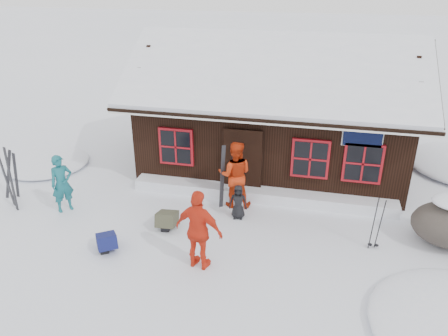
{
  "coord_description": "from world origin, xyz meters",
  "views": [
    {
      "loc": [
        2.98,
        -8.87,
        6.18
      ],
      "look_at": [
        0.59,
        1.4,
        1.3
      ],
      "focal_mm": 35.0,
      "sensor_mm": 36.0,
      "label": 1
    }
  ],
  "objects_px": {
    "skier_teal": "(62,184)",
    "skier_orange_right": "(199,231)",
    "ski_pair_left": "(12,175)",
    "ski_poles": "(377,225)",
    "skier_orange_left": "(235,175)",
    "backpack_olive": "(167,222)",
    "skier_crouched": "(238,202)",
    "backpack_blue": "(107,244)"
  },
  "relations": [
    {
      "from": "ski_pair_left",
      "to": "ski_poles",
      "type": "distance_m",
      "value": 10.0
    },
    {
      "from": "skier_orange_right",
      "to": "backpack_olive",
      "type": "height_order",
      "value": "skier_orange_right"
    },
    {
      "from": "skier_orange_right",
      "to": "backpack_olive",
      "type": "xyz_separation_m",
      "value": [
        -1.27,
        1.36,
        -0.78
      ]
    },
    {
      "from": "skier_teal",
      "to": "backpack_olive",
      "type": "xyz_separation_m",
      "value": [
        3.07,
        -0.23,
        -0.64
      ]
    },
    {
      "from": "skier_orange_left",
      "to": "backpack_olive",
      "type": "xyz_separation_m",
      "value": [
        -1.46,
        -1.56,
        -0.79
      ]
    },
    {
      "from": "skier_orange_left",
      "to": "backpack_blue",
      "type": "relative_size",
      "value": 3.23
    },
    {
      "from": "skier_orange_left",
      "to": "backpack_olive",
      "type": "relative_size",
      "value": 2.99
    },
    {
      "from": "skier_crouched",
      "to": "ski_pair_left",
      "type": "distance_m",
      "value": 6.56
    },
    {
      "from": "skier_teal",
      "to": "backpack_blue",
      "type": "distance_m",
      "value": 2.57
    },
    {
      "from": "ski_poles",
      "to": "backpack_olive",
      "type": "bearing_deg",
      "value": -176.87
    },
    {
      "from": "ski_pair_left",
      "to": "ski_poles",
      "type": "relative_size",
      "value": 1.12
    },
    {
      "from": "backpack_blue",
      "to": "backpack_olive",
      "type": "height_order",
      "value": "backpack_olive"
    },
    {
      "from": "skier_teal",
      "to": "skier_orange_right",
      "type": "distance_m",
      "value": 4.62
    },
    {
      "from": "skier_orange_right",
      "to": "ski_poles",
      "type": "xyz_separation_m",
      "value": [
        3.87,
        1.64,
        -0.3
      ]
    },
    {
      "from": "skier_teal",
      "to": "ski_poles",
      "type": "height_order",
      "value": "skier_teal"
    },
    {
      "from": "skier_teal",
      "to": "ski_poles",
      "type": "xyz_separation_m",
      "value": [
        8.21,
        0.05,
        -0.17
      ]
    },
    {
      "from": "skier_orange_left",
      "to": "skier_crouched",
      "type": "distance_m",
      "value": 0.84
    },
    {
      "from": "skier_orange_left",
      "to": "backpack_blue",
      "type": "distance_m",
      "value": 3.86
    },
    {
      "from": "skier_teal",
      "to": "ski_pair_left",
      "type": "distance_m",
      "value": 1.81
    },
    {
      "from": "ski_poles",
      "to": "backpack_blue",
      "type": "bearing_deg",
      "value": -166.19
    },
    {
      "from": "skier_crouched",
      "to": "ski_pair_left",
      "type": "xyz_separation_m",
      "value": [
        -6.55,
        -0.38,
        0.25
      ]
    },
    {
      "from": "skier_crouched",
      "to": "skier_orange_left",
      "type": "bearing_deg",
      "value": 102.68
    },
    {
      "from": "skier_teal",
      "to": "skier_orange_right",
      "type": "height_order",
      "value": "skier_orange_right"
    },
    {
      "from": "backpack_olive",
      "to": "ski_poles",
      "type": "bearing_deg",
      "value": -2.13
    },
    {
      "from": "ski_poles",
      "to": "backpack_blue",
      "type": "distance_m",
      "value": 6.42
    },
    {
      "from": "ski_pair_left",
      "to": "backpack_olive",
      "type": "distance_m",
      "value": 4.92
    },
    {
      "from": "backpack_blue",
      "to": "ski_poles",
      "type": "bearing_deg",
      "value": -20.79
    },
    {
      "from": "ski_pair_left",
      "to": "skier_orange_right",
      "type": "bearing_deg",
      "value": -13.58
    },
    {
      "from": "skier_crouched",
      "to": "ski_pair_left",
      "type": "height_order",
      "value": "ski_pair_left"
    },
    {
      "from": "skier_orange_right",
      "to": "backpack_blue",
      "type": "relative_size",
      "value": 3.2
    },
    {
      "from": "skier_teal",
      "to": "skier_crouched",
      "type": "height_order",
      "value": "skier_teal"
    },
    {
      "from": "skier_orange_left",
      "to": "skier_crouched",
      "type": "relative_size",
      "value": 1.99
    },
    {
      "from": "skier_crouched",
      "to": "ski_poles",
      "type": "height_order",
      "value": "ski_poles"
    },
    {
      "from": "skier_crouched",
      "to": "ski_pair_left",
      "type": "bearing_deg",
      "value": 176.98
    },
    {
      "from": "ski_pair_left",
      "to": "ski_poles",
      "type": "xyz_separation_m",
      "value": [
        10.0,
        -0.24,
        -0.09
      ]
    },
    {
      "from": "backpack_blue",
      "to": "skier_orange_left",
      "type": "bearing_deg",
      "value": 13.37
    },
    {
      "from": "ski_pair_left",
      "to": "backpack_blue",
      "type": "relative_size",
      "value": 2.61
    },
    {
      "from": "skier_orange_right",
      "to": "skier_crouched",
      "type": "xyz_separation_m",
      "value": [
        0.42,
        2.26,
        -0.47
      ]
    },
    {
      "from": "skier_orange_right",
      "to": "ski_pair_left",
      "type": "height_order",
      "value": "skier_orange_right"
    },
    {
      "from": "ski_pair_left",
      "to": "backpack_olive",
      "type": "height_order",
      "value": "ski_pair_left"
    },
    {
      "from": "skier_teal",
      "to": "skier_orange_left",
      "type": "height_order",
      "value": "skier_orange_left"
    },
    {
      "from": "skier_orange_left",
      "to": "backpack_olive",
      "type": "distance_m",
      "value": 2.28
    }
  ]
}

